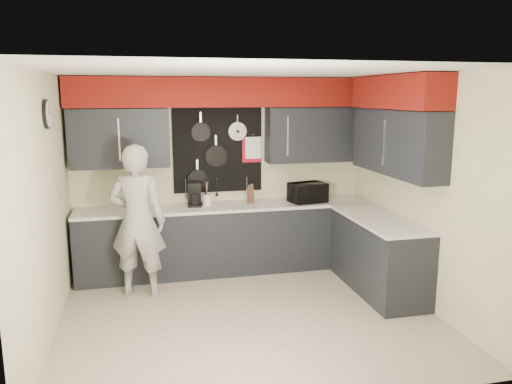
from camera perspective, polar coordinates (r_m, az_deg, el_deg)
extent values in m
plane|color=tan|center=(5.63, -0.84, -13.84)|extent=(4.00, 4.00, 0.00)
cube|color=beige|center=(6.91, -3.96, 2.12)|extent=(4.00, 0.01, 2.60)
cube|color=black|center=(6.61, -15.32, 5.94)|extent=(1.24, 0.32, 0.75)
cube|color=black|center=(7.01, 6.64, 6.53)|extent=(1.34, 0.32, 0.75)
cube|color=maroon|center=(6.65, -3.84, 11.29)|extent=(3.94, 0.36, 0.38)
cube|color=black|center=(6.84, -4.40, 4.78)|extent=(1.22, 0.03, 1.15)
cylinder|color=black|center=(6.75, -6.32, 6.83)|extent=(0.26, 0.04, 0.26)
cylinder|color=black|center=(6.81, -4.58, 4.11)|extent=(0.30, 0.04, 0.30)
cylinder|color=black|center=(6.82, -6.71, 1.45)|extent=(0.27, 0.04, 0.27)
cylinder|color=silver|center=(6.83, -2.13, 6.94)|extent=(0.25, 0.02, 0.25)
cube|color=#AE0D24|center=(6.91, -0.50, 4.83)|extent=(0.26, 0.01, 0.34)
cube|color=white|center=(6.90, -0.31, 5.07)|extent=(0.22, 0.01, 0.30)
cylinder|color=silver|center=(6.84, -8.03, 0.50)|extent=(0.01, 0.01, 0.20)
cylinder|color=silver|center=(6.89, -4.51, 0.66)|extent=(0.01, 0.01, 0.20)
cylinder|color=silver|center=(6.96, -1.05, 0.80)|extent=(0.01, 0.01, 0.20)
cube|color=beige|center=(5.96, 18.21, 0.15)|extent=(0.01, 3.50, 2.60)
cube|color=black|center=(6.07, 15.79, 5.49)|extent=(0.32, 1.70, 0.75)
cube|color=maroon|center=(6.03, 15.91, 10.93)|extent=(0.36, 1.70, 0.38)
cube|color=beige|center=(5.19, -22.98, -1.75)|extent=(0.01, 3.50, 2.60)
cylinder|color=black|center=(5.47, -22.82, 8.21)|extent=(0.04, 0.30, 0.30)
cylinder|color=white|center=(5.46, -22.60, 8.23)|extent=(0.01, 0.26, 0.26)
cube|color=black|center=(6.81, -3.46, -5.42)|extent=(3.90, 0.60, 0.88)
cube|color=silver|center=(6.68, -3.49, -1.67)|extent=(3.90, 0.63, 0.04)
cube|color=black|center=(6.32, 13.79, -7.05)|extent=(0.60, 1.60, 0.88)
cube|color=silver|center=(6.19, 13.86, -3.01)|extent=(0.63, 1.60, 0.04)
cube|color=black|center=(6.69, -3.04, -9.25)|extent=(3.90, 0.06, 0.10)
imported|color=black|center=(6.86, 5.91, -0.07)|extent=(0.54, 0.42, 0.27)
cube|color=#381912|center=(6.79, -0.64, -0.40)|extent=(0.11, 0.11, 0.20)
cylinder|color=silver|center=(6.67, -5.64, -0.91)|extent=(0.11, 0.11, 0.15)
cube|color=black|center=(6.65, -6.95, -1.48)|extent=(0.21, 0.24, 0.03)
cube|color=black|center=(6.70, -7.06, -0.08)|extent=(0.18, 0.09, 0.29)
cube|color=black|center=(6.60, -7.01, 0.87)|extent=(0.21, 0.24, 0.06)
cylinder|color=black|center=(6.62, -6.95, -0.82)|extent=(0.11, 0.11, 0.14)
imported|color=#999997|center=(6.04, -13.38, -3.22)|extent=(0.76, 0.61, 1.82)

